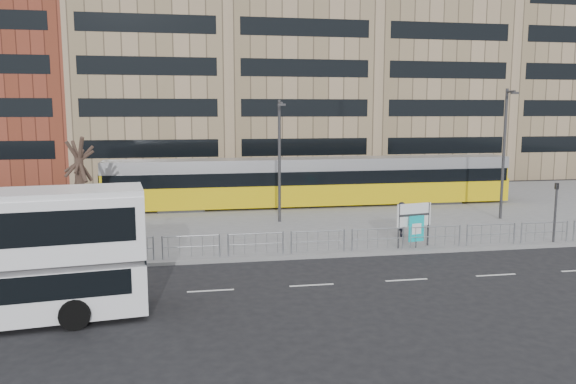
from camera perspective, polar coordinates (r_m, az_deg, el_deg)
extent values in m
plane|color=black|center=(26.90, 4.75, -6.65)|extent=(120.00, 120.00, 0.00)
cube|color=slate|center=(38.34, 0.18, -2.03)|extent=(64.00, 24.00, 0.15)
cube|color=gray|center=(26.93, 4.73, -6.47)|extent=(64.00, 0.25, 0.17)
cube|color=brown|center=(63.09, -26.82, 14.73)|extent=(14.00, 18.00, 30.00)
cube|color=#9D8465|center=(59.36, -13.51, 11.95)|extent=(14.00, 16.00, 22.00)
cube|color=#9D8465|center=(60.31, 0.21, 13.06)|extent=(14.00, 16.00, 24.00)
cube|color=#9D8465|center=(64.18, 12.85, 11.22)|extent=(14.00, 16.00, 21.00)
cube|color=#9D8465|center=(70.82, 23.58, 11.26)|extent=(14.00, 16.00, 23.00)
cylinder|color=#979A9F|center=(27.65, 8.53, -3.75)|extent=(32.00, 0.05, 0.05)
cylinder|color=#979A9F|center=(27.76, 8.51, -4.76)|extent=(32.00, 0.04, 0.04)
cylinder|color=#979A9F|center=(27.35, -25.36, -5.67)|extent=(0.07, 0.07, 1.10)
cube|color=white|center=(23.51, 9.66, -8.92)|extent=(62.00, 0.12, 0.01)
cylinder|color=black|center=(19.41, -20.86, -11.56)|extent=(1.02, 0.42, 0.99)
cylinder|color=black|center=(21.80, -20.47, -9.36)|extent=(1.02, 0.42, 0.99)
cube|color=gold|center=(40.38, 2.56, 0.01)|extent=(29.11, 2.85, 1.66)
cube|color=black|center=(40.23, 2.57, 1.62)|extent=(28.69, 2.89, 0.94)
cube|color=#A3A3A8|center=(40.14, 2.58, 2.87)|extent=(29.11, 2.63, 0.83)
cube|color=gold|center=(45.43, 19.96, 1.30)|extent=(1.25, 2.34, 2.70)
cube|color=gold|center=(39.62, -17.48, 0.47)|extent=(1.25, 2.34, 2.70)
cylinder|color=#2D2D30|center=(40.28, 2.56, 1.11)|extent=(2.49, 2.49, 3.12)
cube|color=#2D2D30|center=(43.51, 14.65, -0.63)|extent=(3.13, 2.63, 0.52)
cube|color=#2D2D30|center=(39.51, -10.80, -1.38)|extent=(3.13, 2.63, 0.52)
cylinder|color=#2D2D30|center=(28.25, 11.18, -3.45)|extent=(0.10, 0.10, 2.20)
cylinder|color=#2D2D30|center=(29.19, 14.05, -3.17)|extent=(0.10, 0.10, 2.20)
cube|color=white|center=(28.61, 12.67, -2.27)|extent=(1.90, 0.44, 1.15)
cylinder|color=#2D2D30|center=(28.67, 12.88, -4.71)|extent=(0.06, 0.06, 0.86)
cube|color=#0DB9C0|center=(28.55, 12.91, -3.65)|extent=(0.86, 0.24, 1.29)
cube|color=white|center=(28.52, 12.94, -3.67)|extent=(0.53, 0.12, 0.54)
imported|color=black|center=(31.06, 11.52, -2.72)|extent=(0.61, 0.78, 1.88)
cylinder|color=#2D2D30|center=(26.60, -15.06, -3.43)|extent=(0.12, 0.12, 3.00)
imported|color=#2D2D30|center=(26.40, -15.15, -1.09)|extent=(0.22, 0.24, 1.00)
cylinder|color=#2D2D30|center=(32.07, 25.50, -2.00)|extent=(0.12, 0.12, 3.00)
imported|color=#2D2D30|center=(31.91, 25.62, -0.05)|extent=(0.19, 0.22, 1.00)
cylinder|color=#2D2D30|center=(34.09, -0.88, 3.11)|extent=(0.18, 0.18, 7.42)
cylinder|color=#2D2D30|center=(33.57, -0.78, 9.02)|extent=(0.14, 0.90, 0.14)
cube|color=#2D2D30|center=(33.12, -0.65, 8.86)|extent=(0.45, 0.20, 0.12)
cylinder|color=#2D2D30|center=(37.56, 21.06, 3.57)|extent=(0.18, 0.18, 8.12)
cylinder|color=#2D2D30|center=(37.14, 21.69, 9.46)|extent=(0.14, 0.90, 0.14)
cube|color=#2D2D30|center=(36.75, 22.05, 9.31)|extent=(0.45, 0.20, 0.12)
cylinder|color=#31211B|center=(33.00, -20.29, -0.37)|extent=(0.44, 0.44, 4.22)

